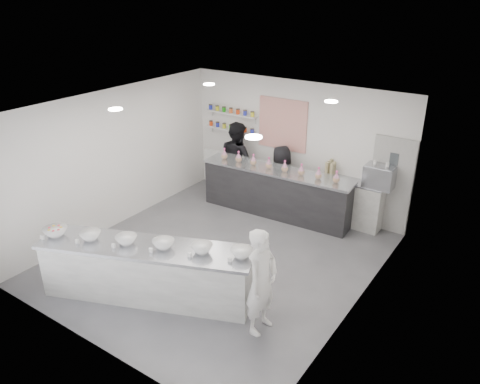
% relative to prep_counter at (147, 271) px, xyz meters
% --- Properties ---
extents(floor, '(6.00, 6.00, 0.00)m').
position_rel_prep_counter_xyz_m(floor, '(0.27, 1.66, -0.50)').
color(floor, '#515156').
rests_on(floor, ground).
extents(ceiling, '(6.00, 6.00, 0.00)m').
position_rel_prep_counter_xyz_m(ceiling, '(0.27, 1.66, 2.50)').
color(ceiling, white).
rests_on(ceiling, floor).
extents(back_wall, '(5.50, 0.00, 5.50)m').
position_rel_prep_counter_xyz_m(back_wall, '(0.27, 4.66, 1.00)').
color(back_wall, white).
rests_on(back_wall, floor).
extents(left_wall, '(0.00, 6.00, 6.00)m').
position_rel_prep_counter_xyz_m(left_wall, '(-2.48, 1.66, 1.00)').
color(left_wall, white).
rests_on(left_wall, floor).
extents(right_wall, '(0.00, 6.00, 6.00)m').
position_rel_prep_counter_xyz_m(right_wall, '(3.02, 1.66, 1.00)').
color(right_wall, white).
rests_on(right_wall, floor).
extents(back_door, '(0.88, 0.04, 2.10)m').
position_rel_prep_counter_xyz_m(back_door, '(2.57, 4.63, 0.55)').
color(back_door, '#A1A09D').
rests_on(back_door, floor).
extents(pattern_panel, '(1.25, 0.03, 1.20)m').
position_rel_prep_counter_xyz_m(pattern_panel, '(-0.08, 4.64, 1.45)').
color(pattern_panel, '#D24236').
rests_on(pattern_panel, back_wall).
extents(jar_shelf_lower, '(1.45, 0.22, 0.04)m').
position_rel_prep_counter_xyz_m(jar_shelf_lower, '(-1.48, 4.56, 1.10)').
color(jar_shelf_lower, silver).
rests_on(jar_shelf_lower, back_wall).
extents(jar_shelf_upper, '(1.45, 0.22, 0.04)m').
position_rel_prep_counter_xyz_m(jar_shelf_upper, '(-1.48, 4.56, 1.52)').
color(jar_shelf_upper, silver).
rests_on(jar_shelf_upper, back_wall).
extents(preserve_jars, '(1.45, 0.10, 0.56)m').
position_rel_prep_counter_xyz_m(preserve_jars, '(-1.48, 4.54, 1.38)').
color(preserve_jars, '#F04513').
rests_on(preserve_jars, jar_shelf_lower).
extents(downlight_0, '(0.24, 0.24, 0.02)m').
position_rel_prep_counter_xyz_m(downlight_0, '(-1.13, 0.66, 2.48)').
color(downlight_0, white).
rests_on(downlight_0, ceiling).
extents(downlight_1, '(0.24, 0.24, 0.02)m').
position_rel_prep_counter_xyz_m(downlight_1, '(1.67, 0.66, 2.48)').
color(downlight_1, white).
rests_on(downlight_1, ceiling).
extents(downlight_2, '(0.24, 0.24, 0.02)m').
position_rel_prep_counter_xyz_m(downlight_2, '(-1.13, 3.26, 2.48)').
color(downlight_2, white).
rests_on(downlight_2, ceiling).
extents(downlight_3, '(0.24, 0.24, 0.02)m').
position_rel_prep_counter_xyz_m(downlight_3, '(1.67, 3.26, 2.48)').
color(downlight_3, white).
rests_on(downlight_3, ceiling).
extents(prep_counter, '(3.68, 2.13, 0.99)m').
position_rel_prep_counter_xyz_m(prep_counter, '(0.00, 0.00, 0.00)').
color(prep_counter, '#9D9D99').
rests_on(prep_counter, floor).
extents(back_bar, '(3.59, 0.84, 1.10)m').
position_rel_prep_counter_xyz_m(back_bar, '(0.21, 3.93, 0.06)').
color(back_bar, black).
rests_on(back_bar, floor).
extents(sneeze_guard, '(3.51, 0.20, 0.30)m').
position_rel_prep_counter_xyz_m(sneeze_guard, '(0.22, 3.62, 0.76)').
color(sneeze_guard, white).
rests_on(sneeze_guard, back_bar).
extents(espresso_ledge, '(1.39, 0.44, 1.03)m').
position_rel_prep_counter_xyz_m(espresso_ledge, '(1.82, 4.44, 0.02)').
color(espresso_ledge, '#9D9D99').
rests_on(espresso_ledge, floor).
extents(espresso_machine, '(0.61, 0.42, 0.47)m').
position_rel_prep_counter_xyz_m(espresso_machine, '(2.37, 4.44, 0.77)').
color(espresso_machine, '#93969E').
rests_on(espresso_machine, espresso_ledge).
extents(cup_stacks, '(0.24, 0.24, 0.33)m').
position_rel_prep_counter_xyz_m(cup_stacks, '(1.27, 4.44, 0.70)').
color(cup_stacks, '#948A5E').
rests_on(cup_stacks, espresso_ledge).
extents(prep_bowls, '(3.52, 1.78, 0.14)m').
position_rel_prep_counter_xyz_m(prep_bowls, '(0.00, -0.00, 0.57)').
color(prep_bowls, white).
rests_on(prep_bowls, prep_counter).
extents(label_cards, '(3.31, 0.04, 0.07)m').
position_rel_prep_counter_xyz_m(label_cards, '(-0.19, -0.46, 0.53)').
color(label_cards, white).
rests_on(label_cards, prep_counter).
extents(cookie_bags, '(2.95, 0.30, 0.27)m').
position_rel_prep_counter_xyz_m(cookie_bags, '(0.21, 3.93, 0.74)').
color(cookie_bags, '#CD6A9A').
rests_on(cookie_bags, back_bar).
extents(woman_prep, '(0.42, 0.64, 1.73)m').
position_rel_prep_counter_xyz_m(woman_prep, '(2.03, 0.38, 0.37)').
color(woman_prep, white).
rests_on(woman_prep, floor).
extents(staff_left, '(1.16, 1.05, 1.93)m').
position_rel_prep_counter_xyz_m(staff_left, '(-1.10, 4.26, 0.47)').
color(staff_left, black).
rests_on(staff_left, floor).
extents(staff_right, '(0.86, 0.67, 1.57)m').
position_rel_prep_counter_xyz_m(staff_right, '(0.14, 4.26, 0.29)').
color(staff_right, black).
rests_on(staff_right, floor).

